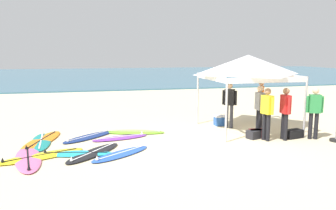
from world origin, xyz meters
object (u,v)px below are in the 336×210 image
person_black (229,102)px  person_red (285,110)px  surfboard_orange (42,141)px  surfboard_cyan (76,154)px  surfboard_purple (121,138)px  surfboard_black (93,153)px  surfboard_teal (41,141)px  surfboard_blue (121,154)px  canopy_tent (248,65)px  person_green (314,110)px  gear_bag_by_pole (255,134)px  gear_bag_on_sand (294,134)px  surfboard_navy (89,137)px  person_grey (260,107)px  person_orange (261,98)px  gear_bag_near_tent (259,133)px  cooler_box (221,120)px  surfboard_lime (134,132)px  surfboard_pink (28,159)px  person_yellow (267,111)px

person_black → person_red: (1.06, -2.00, 0.00)m
surfboard_orange → surfboard_cyan: 2.01m
surfboard_orange → surfboard_purple: (2.49, -0.23, 0.00)m
surfboard_black → surfboard_cyan: same height
surfboard_teal → person_black: bearing=4.7°
surfboard_blue → canopy_tent: bearing=22.4°
surfboard_black → surfboard_blue: 0.79m
surfboard_teal → person_green: size_ratio=1.31×
surfboard_purple → gear_bag_by_pole: gear_bag_by_pole is taller
surfboard_black → surfboard_orange: bearing=133.3°
person_red → surfboard_purple: bearing=165.5°
person_red → gear_bag_on_sand: size_ratio=2.85×
gear_bag_on_sand → surfboard_purple: bearing=167.8°
surfboard_black → surfboard_navy: size_ratio=1.04×
person_grey → person_orange: bearing=59.9°
surfboard_teal → person_black: size_ratio=1.31×
surfboard_cyan → gear_bag_near_tent: (5.92, 0.53, 0.10)m
surfboard_cyan → person_grey: 6.26m
surfboard_teal → gear_bag_on_sand: size_ratio=3.74×
gear_bag_on_sand → person_black: bearing=128.8°
surfboard_purple → cooler_box: cooler_box is taller
person_black → gear_bag_on_sand: bearing=-51.2°
surfboard_black → surfboard_blue: same height
person_orange → canopy_tent: bearing=-137.3°
surfboard_cyan → person_black: size_ratio=1.25×
canopy_tent → surfboard_blue: canopy_tent is taller
surfboard_teal → cooler_box: size_ratio=4.49×
surfboard_navy → gear_bag_near_tent: size_ratio=3.26×
surfboard_lime → surfboard_blue: 2.54m
canopy_tent → surfboard_black: (-5.53, -1.69, -2.35)m
surfboard_pink → person_yellow: person_yellow is taller
surfboard_purple → surfboard_cyan: bearing=-133.6°
person_green → gear_bag_near_tent: person_green is taller
surfboard_navy → person_grey: size_ratio=1.14×
surfboard_pink → surfboard_navy: 2.54m
surfboard_pink → cooler_box: cooler_box is taller
surfboard_purple → gear_bag_on_sand: size_ratio=3.24×
surfboard_lime → person_yellow: 4.61m
surfboard_pink → surfboard_blue: 2.44m
person_black → gear_bag_on_sand: 2.55m
surfboard_orange → person_black: person_black is taller
person_yellow → cooler_box: 2.62m
canopy_tent → surfboard_orange: bearing=179.9°
canopy_tent → cooler_box: 2.46m
surfboard_navy → surfboard_teal: bearing=-169.5°
surfboard_blue → person_black: person_black is taller
surfboard_orange → gear_bag_by_pole: (6.89, -1.19, 0.10)m
person_grey → gear_bag_by_pole: person_grey is taller
surfboard_cyan → cooler_box: cooler_box is taller
surfboard_orange → person_black: size_ratio=1.52×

